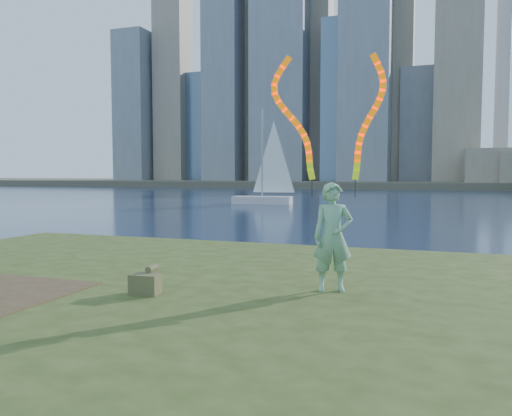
% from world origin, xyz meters
% --- Properties ---
extents(ground, '(320.00, 320.00, 0.00)m').
position_xyz_m(ground, '(0.00, 0.00, 0.00)').
color(ground, '#1A2842').
rests_on(ground, ground).
extents(grassy_knoll, '(20.00, 18.00, 0.80)m').
position_xyz_m(grassy_knoll, '(0.00, -2.30, 0.34)').
color(grassy_knoll, '#354318').
rests_on(grassy_knoll, ground).
extents(far_shore, '(320.00, 40.00, 1.20)m').
position_xyz_m(far_shore, '(0.00, 95.00, 0.60)').
color(far_shore, '#4F4A3A').
rests_on(far_shore, ground).
extents(woman_with_ribbons, '(1.99, 0.79, 4.13)m').
position_xyz_m(woman_with_ribbons, '(3.25, -0.88, 2.19)').
color(woman_with_ribbons, '#196D33').
rests_on(woman_with_ribbons, grassy_knoll).
extents(canvas_bag, '(0.48, 0.54, 0.43)m').
position_xyz_m(canvas_bag, '(0.51, -2.10, 0.98)').
color(canvas_bag, '#4D502A').
rests_on(canvas_bag, grassy_knoll).
extents(sailboat, '(5.54, 2.04, 8.34)m').
position_xyz_m(sailboat, '(-8.89, 32.71, 1.43)').
color(sailboat, silver).
rests_on(sailboat, ground).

